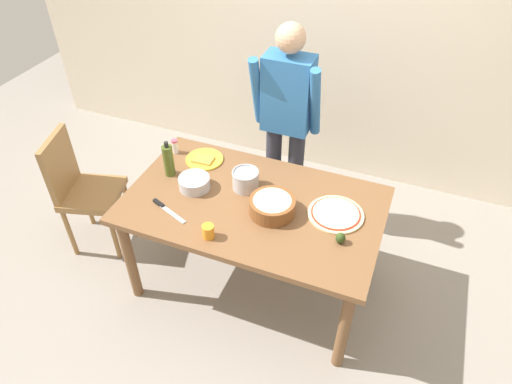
{
  "coord_description": "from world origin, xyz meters",
  "views": [
    {
      "loc": [
        0.81,
        -1.98,
        2.67
      ],
      "look_at": [
        0.0,
        0.05,
        0.81
      ],
      "focal_mm": 32.38,
      "sensor_mm": 36.0,
      "label": 1
    }
  ],
  "objects_px": {
    "dining_table": "(253,214)",
    "steel_pot": "(246,179)",
    "person_cook": "(287,117)",
    "chef_knife": "(165,208)",
    "mixing_bowl_steel": "(195,182)",
    "pizza_raw_on_board": "(336,214)",
    "olive_oil_bottle": "(169,160)",
    "cup_orange": "(208,231)",
    "popcorn_bowl": "(272,205)",
    "chair_wooden_left": "(81,186)",
    "salt_shaker": "(175,146)",
    "plate_with_slice": "(204,159)",
    "avocado": "(341,238)"
  },
  "relations": [
    {
      "from": "dining_table",
      "to": "mixing_bowl_steel",
      "type": "xyz_separation_m",
      "value": [
        -0.41,
        0.0,
        0.13
      ]
    },
    {
      "from": "pizza_raw_on_board",
      "to": "plate_with_slice",
      "type": "bearing_deg",
      "value": 168.2
    },
    {
      "from": "popcorn_bowl",
      "to": "olive_oil_bottle",
      "type": "height_order",
      "value": "olive_oil_bottle"
    },
    {
      "from": "dining_table",
      "to": "chair_wooden_left",
      "type": "distance_m",
      "value": 1.33
    },
    {
      "from": "dining_table",
      "to": "chair_wooden_left",
      "type": "xyz_separation_m",
      "value": [
        -1.32,
        -0.06,
        -0.13
      ]
    },
    {
      "from": "plate_with_slice",
      "to": "mixing_bowl_steel",
      "type": "bearing_deg",
      "value": -75.11
    },
    {
      "from": "avocado",
      "to": "pizza_raw_on_board",
      "type": "bearing_deg",
      "value": 110.07
    },
    {
      "from": "person_cook",
      "to": "mixing_bowl_steel",
      "type": "xyz_separation_m",
      "value": [
        -0.36,
        -0.75,
        -0.14
      ]
    },
    {
      "from": "plate_with_slice",
      "to": "chef_knife",
      "type": "distance_m",
      "value": 0.54
    },
    {
      "from": "dining_table",
      "to": "pizza_raw_on_board",
      "type": "relative_size",
      "value": 4.71
    },
    {
      "from": "dining_table",
      "to": "popcorn_bowl",
      "type": "relative_size",
      "value": 5.71
    },
    {
      "from": "olive_oil_bottle",
      "to": "steel_pot",
      "type": "xyz_separation_m",
      "value": [
        0.52,
        0.06,
        -0.05
      ]
    },
    {
      "from": "dining_table",
      "to": "chef_knife",
      "type": "distance_m",
      "value": 0.55
    },
    {
      "from": "avocado",
      "to": "chair_wooden_left",
      "type": "bearing_deg",
      "value": 177.96
    },
    {
      "from": "popcorn_bowl",
      "to": "salt_shaker",
      "type": "distance_m",
      "value": 0.92
    },
    {
      "from": "person_cook",
      "to": "steel_pot",
      "type": "height_order",
      "value": "person_cook"
    },
    {
      "from": "pizza_raw_on_board",
      "to": "cup_orange",
      "type": "relative_size",
      "value": 4.0
    },
    {
      "from": "olive_oil_bottle",
      "to": "salt_shaker",
      "type": "height_order",
      "value": "olive_oil_bottle"
    },
    {
      "from": "steel_pot",
      "to": "salt_shaker",
      "type": "xyz_separation_m",
      "value": [
        -0.61,
        0.18,
        -0.01
      ]
    },
    {
      "from": "dining_table",
      "to": "popcorn_bowl",
      "type": "distance_m",
      "value": 0.21
    },
    {
      "from": "person_cook",
      "to": "chef_knife",
      "type": "xyz_separation_m",
      "value": [
        -0.44,
        -1.01,
        -0.17
      ]
    },
    {
      "from": "olive_oil_bottle",
      "to": "salt_shaker",
      "type": "bearing_deg",
      "value": 111.18
    },
    {
      "from": "popcorn_bowl",
      "to": "pizza_raw_on_board",
      "type": "bearing_deg",
      "value": 18.15
    },
    {
      "from": "plate_with_slice",
      "to": "salt_shaker",
      "type": "bearing_deg",
      "value": 177.48
    },
    {
      "from": "dining_table",
      "to": "popcorn_bowl",
      "type": "xyz_separation_m",
      "value": [
        0.14,
        -0.04,
        0.15
      ]
    },
    {
      "from": "pizza_raw_on_board",
      "to": "salt_shaker",
      "type": "bearing_deg",
      "value": 169.92
    },
    {
      "from": "pizza_raw_on_board",
      "to": "mixing_bowl_steel",
      "type": "bearing_deg",
      "value": -175.04
    },
    {
      "from": "chair_wooden_left",
      "to": "mixing_bowl_steel",
      "type": "height_order",
      "value": "chair_wooden_left"
    },
    {
      "from": "salt_shaker",
      "to": "plate_with_slice",
      "type": "bearing_deg",
      "value": -2.52
    },
    {
      "from": "popcorn_bowl",
      "to": "avocado",
      "type": "xyz_separation_m",
      "value": [
        0.44,
        -0.09,
        -0.03
      ]
    },
    {
      "from": "dining_table",
      "to": "steel_pot",
      "type": "bearing_deg",
      "value": 129.24
    },
    {
      "from": "salt_shaker",
      "to": "avocado",
      "type": "relative_size",
      "value": 1.51
    },
    {
      "from": "avocado",
      "to": "salt_shaker",
      "type": "bearing_deg",
      "value": 161.67
    },
    {
      "from": "popcorn_bowl",
      "to": "chef_knife",
      "type": "bearing_deg",
      "value": -161.03
    },
    {
      "from": "steel_pot",
      "to": "cup_orange",
      "type": "relative_size",
      "value": 2.04
    },
    {
      "from": "pizza_raw_on_board",
      "to": "steel_pot",
      "type": "bearing_deg",
      "value": 176.21
    },
    {
      "from": "dining_table",
      "to": "plate_with_slice",
      "type": "distance_m",
      "value": 0.57
    },
    {
      "from": "salt_shaker",
      "to": "steel_pot",
      "type": "bearing_deg",
      "value": -16.06
    },
    {
      "from": "pizza_raw_on_board",
      "to": "olive_oil_bottle",
      "type": "relative_size",
      "value": 1.33
    },
    {
      "from": "chair_wooden_left",
      "to": "cup_orange",
      "type": "distance_m",
      "value": 1.26
    },
    {
      "from": "person_cook",
      "to": "avocado",
      "type": "relative_size",
      "value": 23.14
    },
    {
      "from": "steel_pot",
      "to": "chef_knife",
      "type": "relative_size",
      "value": 0.62
    },
    {
      "from": "popcorn_bowl",
      "to": "mixing_bowl_steel",
      "type": "xyz_separation_m",
      "value": [
        -0.55,
        0.04,
        -0.02
      ]
    },
    {
      "from": "olive_oil_bottle",
      "to": "cup_orange",
      "type": "xyz_separation_m",
      "value": [
        0.49,
        -0.43,
        -0.07
      ]
    },
    {
      "from": "pizza_raw_on_board",
      "to": "chef_knife",
      "type": "relative_size",
      "value": 1.22
    },
    {
      "from": "mixing_bowl_steel",
      "to": "plate_with_slice",
      "type": "bearing_deg",
      "value": 104.89
    },
    {
      "from": "olive_oil_bottle",
      "to": "cup_orange",
      "type": "distance_m",
      "value": 0.66
    },
    {
      "from": "cup_orange",
      "to": "dining_table",
      "type": "bearing_deg",
      "value": 70.51
    },
    {
      "from": "plate_with_slice",
      "to": "chef_knife",
      "type": "relative_size",
      "value": 0.93
    },
    {
      "from": "steel_pot",
      "to": "mixing_bowl_steel",
      "type": "bearing_deg",
      "value": -158.72
    }
  ]
}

